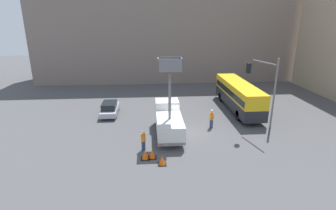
# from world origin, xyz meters

# --- Properties ---
(ground_plane) EXTENTS (120.00, 120.00, 0.00)m
(ground_plane) POSITION_xyz_m (0.00, 0.00, 0.00)
(ground_plane) COLOR #4C4C4F
(building_backdrop_far) EXTENTS (44.00, 10.00, 17.04)m
(building_backdrop_far) POSITION_xyz_m (0.00, 25.22, 8.52)
(building_backdrop_far) COLOR gray
(building_backdrop_far) RESTS_ON ground_plane
(utility_truck) EXTENTS (2.30, 6.59, 7.38)m
(utility_truck) POSITION_xyz_m (-1.36, -0.30, 1.53)
(utility_truck) COLOR silver
(utility_truck) RESTS_ON ground_plane
(city_bus) EXTENTS (2.47, 11.40, 3.30)m
(city_bus) POSITION_xyz_m (7.47, 6.16, 1.94)
(city_bus) COLOR #232328
(city_bus) RESTS_ON ground_plane
(traffic_light_pole) EXTENTS (3.39, 3.14, 6.97)m
(traffic_light_pole) POSITION_xyz_m (7.95, 0.17, 4.65)
(traffic_light_pole) COLOR slate
(traffic_light_pole) RESTS_ON ground_plane
(road_worker_near_truck) EXTENTS (0.38, 0.38, 1.81)m
(road_worker_near_truck) POSITION_xyz_m (-3.69, -3.44, 0.90)
(road_worker_near_truck) COLOR navy
(road_worker_near_truck) RESTS_ON ground_plane
(road_worker_directing) EXTENTS (0.38, 0.38, 1.94)m
(road_worker_directing) POSITION_xyz_m (3.04, 0.84, 0.98)
(road_worker_directing) COLOR navy
(road_worker_directing) RESTS_ON ground_plane
(traffic_cone_near_truck) EXTENTS (0.64, 0.64, 0.73)m
(traffic_cone_near_truck) POSITION_xyz_m (-2.28, -5.85, 0.35)
(traffic_cone_near_truck) COLOR black
(traffic_cone_near_truck) RESTS_ON ground_plane
(traffic_cone_mid_road) EXTENTS (0.67, 0.67, 0.77)m
(traffic_cone_mid_road) POSITION_xyz_m (-3.54, -4.90, 0.36)
(traffic_cone_mid_road) COLOR black
(traffic_cone_mid_road) RESTS_ON ground_plane
(traffic_cone_far_side) EXTENTS (0.65, 0.65, 0.75)m
(traffic_cone_far_side) POSITION_xyz_m (-2.99, -4.78, 0.35)
(traffic_cone_far_side) COLOR black
(traffic_cone_far_side) RESTS_ON ground_plane
(parked_car_curbside) EXTENTS (1.74, 4.40, 1.51)m
(parked_car_curbside) POSITION_xyz_m (-7.64, 5.49, 0.76)
(parked_car_curbside) COLOR #A8A8B2
(parked_car_curbside) RESTS_ON ground_plane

